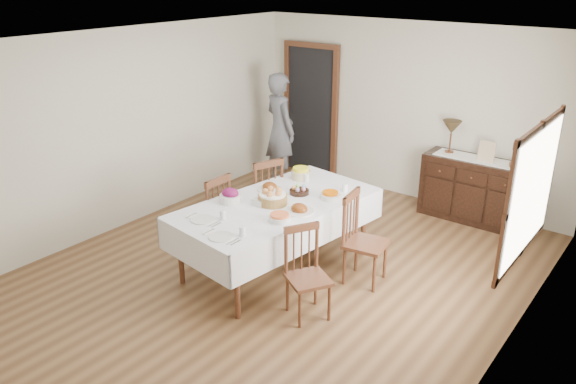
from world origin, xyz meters
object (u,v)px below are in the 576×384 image
Objects in this scene: dining_table at (277,210)px; chair_right_near at (306,272)px; sideboard at (476,190)px; chair_right_far at (362,238)px; person at (280,126)px; table_lamp at (452,128)px; chair_left_near at (211,215)px; chair_left_far at (263,196)px.

chair_right_near is at bearing -27.08° from dining_table.
chair_right_far is at bearing -100.34° from sideboard.
sideboard is 3.10m from person.
chair_right_near is 0.91m from chair_right_far.
dining_table is 3.02m from sideboard.
table_lamp is (0.07, 3.30, 0.76)m from chair_right_near.
sideboard is at bearing -19.23° from chair_right_far.
chair_right_near is 2.05× the size of table_lamp.
chair_left_near is 2.59m from person.
chair_left_near is at bearing 98.92° from chair_right_far.
dining_table is 2.92m from table_lamp.
sideboard is 0.76× the size of person.
sideboard is 3.19× the size of table_lamp.
dining_table is 1.31× the size of person.
chair_left_far is 2.32× the size of table_lamp.
dining_table is 1.71× the size of sideboard.
dining_table is 2.36× the size of chair_left_far.
chair_right_far is at bearing 102.52° from chair_left_far.
chair_right_near is 0.91× the size of chair_right_far.
table_lamp is at bearing 149.18° from chair_left_near.
chair_left_far is 1.94m from person.
sideboard is (2.03, 2.12, -0.10)m from chair_left_far.
person is at bearing -167.83° from table_lamp.
sideboard is at bearing -148.86° from person.
sideboard is (2.18, 2.92, -0.08)m from chair_left_near.
person is at bearing 134.93° from dining_table.
chair_left_far is (-0.67, 0.56, -0.18)m from dining_table.
chair_left_far reaches higher than dining_table.
person is (-1.65, 2.17, 0.24)m from dining_table.
table_lamp is at bearing -146.35° from person.
chair_left_near is 1.69m from chair_right_near.
chair_right_far is 2.25× the size of table_lamp.
dining_table is 2.45× the size of chair_left_near.
dining_table is 0.89m from chair_left_far.
chair_left_near reaches higher than chair_right_near.
chair_right_near is (0.83, -0.58, -0.25)m from dining_table.
sideboard is 0.92m from table_lamp.
chair_left_far is at bearing 168.39° from chair_left_near.
chair_right_far reaches higher than chair_right_near.
sideboard is at bearing 142.65° from chair_left_near.
chair_right_far is 0.54× the size of person.
chair_left_far is at bearing 143.02° from person.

